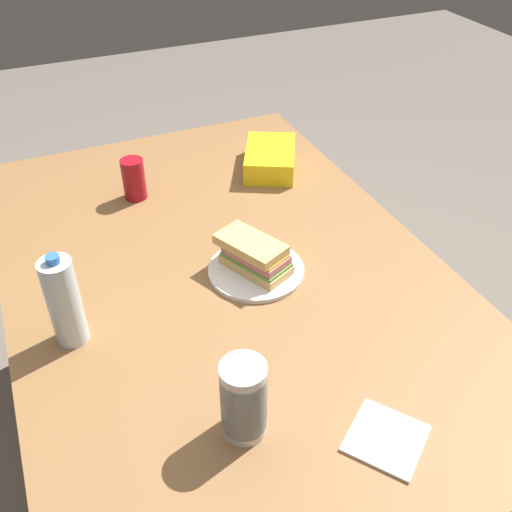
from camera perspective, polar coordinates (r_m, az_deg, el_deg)
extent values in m
plane|color=#70665B|center=(2.04, -2.45, -18.36)|extent=(8.00, 8.00, 0.00)
cube|color=olive|center=(1.47, -3.21, -1.73)|extent=(1.57, 1.04, 0.04)
cylinder|color=brown|center=(2.36, 0.93, 3.65)|extent=(0.07, 0.07, 0.73)
cylinder|color=brown|center=(2.22, -20.30, -1.69)|extent=(0.07, 0.07, 0.73)
cylinder|color=white|center=(1.44, 0.00, -1.39)|extent=(0.24, 0.24, 0.01)
cube|color=#DBB26B|center=(1.43, 0.00, -0.83)|extent=(0.19, 0.15, 0.02)
cube|color=#599E3F|center=(1.42, 0.00, -0.32)|extent=(0.18, 0.15, 0.01)
cube|color=#C6727A|center=(1.41, 0.00, 0.13)|extent=(0.18, 0.14, 0.02)
cube|color=yellow|center=(1.40, 0.00, 0.55)|extent=(0.17, 0.13, 0.01)
cube|color=#DBB26B|center=(1.40, -0.53, 1.13)|extent=(0.19, 0.15, 0.02)
cylinder|color=maroon|center=(1.73, -11.83, 7.36)|extent=(0.07, 0.07, 0.12)
cube|color=yellow|center=(1.86, 1.38, 9.48)|extent=(0.27, 0.24, 0.07)
cylinder|color=silver|center=(1.27, -18.20, -4.30)|extent=(0.07, 0.07, 0.21)
cylinder|color=blue|center=(1.20, -19.22, -0.30)|extent=(0.03, 0.03, 0.02)
cylinder|color=silver|center=(1.09, -1.18, -14.98)|extent=(0.08, 0.08, 0.09)
cylinder|color=silver|center=(1.08, -1.20, -14.40)|extent=(0.08, 0.08, 0.09)
cylinder|color=silver|center=(1.06, -1.21, -13.80)|extent=(0.08, 0.08, 0.09)
cylinder|color=silver|center=(1.05, -1.22, -13.19)|extent=(0.08, 0.08, 0.09)
cylinder|color=silver|center=(1.03, -1.24, -12.56)|extent=(0.08, 0.08, 0.09)
cube|color=white|center=(1.14, 12.55, -16.96)|extent=(0.18, 0.18, 0.01)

